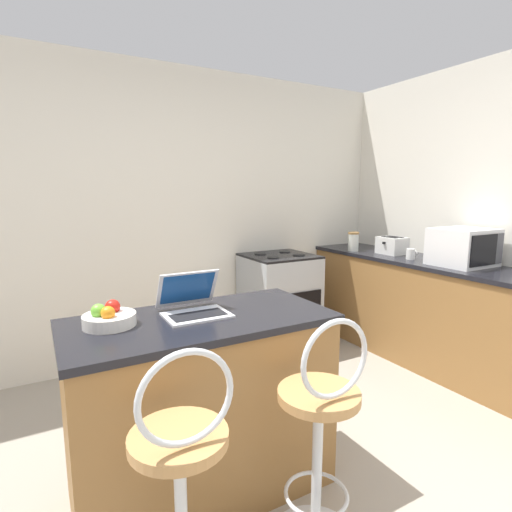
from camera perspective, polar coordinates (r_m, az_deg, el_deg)
The scene contains 12 objects.
wall_back at distance 3.66m, azimuth -13.63°, elevation 5.52°, with size 12.00×0.06×2.60m.
breakfast_bar at distance 2.15m, azimuth -7.65°, elevation -20.40°, with size 1.27×0.63×0.92m.
counter_right at distance 3.81m, azimuth 25.51°, elevation -7.84°, with size 0.63×2.87×0.92m.
bar_stool_near at distance 1.61m, azimuth -10.51°, elevation -30.46°, with size 0.40×0.40×1.05m.
bar_stool_far at distance 1.84m, azimuth 9.17°, elevation -24.70°, with size 0.40×0.40×1.05m.
laptop at distance 2.02m, azimuth -9.02°, elevation -6.64°, with size 0.31×0.30×0.21m.
microwave at distance 3.66m, azimuth 27.50°, elevation 1.15°, with size 0.46×0.40×0.30m.
toaster at distance 4.06m, azimuth 18.86°, elevation 1.43°, with size 0.22×0.25×0.17m.
stove_range at distance 3.91m, azimuth 3.31°, elevation -6.52°, with size 0.63×0.61×0.93m.
mug_white at distance 3.80m, azimuth 21.25°, elevation 0.27°, with size 0.09×0.07×0.10m.
fruit_bowl at distance 1.93m, azimuth -20.28°, elevation -8.27°, with size 0.23×0.23×0.11m.
storage_jar at distance 4.15m, azimuth 13.73°, elevation 2.03°, with size 0.11×0.11×0.19m.
Camera 1 is at (-0.98, -1.15, 1.52)m, focal length 28.00 mm.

